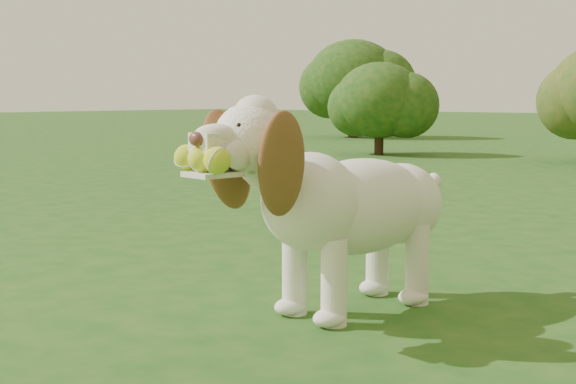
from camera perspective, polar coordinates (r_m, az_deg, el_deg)
The scene contains 4 objects.
ground at distance 3.50m, azimuth 12.29°, elevation -7.74°, with size 80.00×80.00×0.00m, color #1A4B15.
dog at distance 3.18m, azimuth 3.65°, elevation -0.48°, with size 0.59×1.35×0.88m.
shrub_a at distance 12.20m, azimuth 6.52°, elevation 6.50°, with size 1.34×1.34×1.39m.
shrub_g at distance 17.39m, azimuth 4.68°, elevation 7.95°, with size 2.02×2.02×2.10m.
Camera 1 is at (1.50, -3.04, 0.87)m, focal length 50.00 mm.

